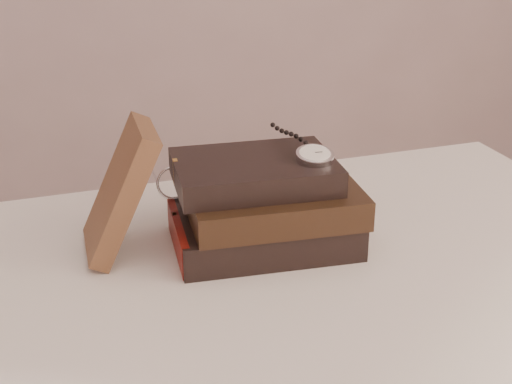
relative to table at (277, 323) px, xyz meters
name	(u,v)px	position (x,y,z in m)	size (l,w,h in m)	color
table	(277,323)	(0.00, 0.00, 0.00)	(1.00, 0.60, 0.75)	silver
book_stack	(264,206)	(0.00, 0.05, 0.15)	(0.25, 0.18, 0.12)	black
journal	(120,191)	(-0.18, 0.09, 0.18)	(0.03, 0.11, 0.18)	#422819
pocket_watch	(313,154)	(0.06, 0.04, 0.22)	(0.05, 0.15, 0.02)	silver
eyeglasses	(191,180)	(-0.08, 0.14, 0.16)	(0.11, 0.12, 0.05)	silver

